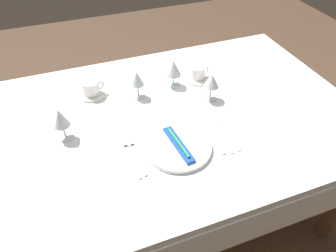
{
  "coord_description": "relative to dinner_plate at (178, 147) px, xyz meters",
  "views": [
    {
      "loc": [
        -0.32,
        -0.98,
        1.63
      ],
      "look_at": [
        0.01,
        -0.09,
        0.76
      ],
      "focal_mm": 32.79,
      "sensor_mm": 36.0,
      "label": 1
    }
  ],
  "objects": [
    {
      "name": "dinner_knife",
      "position": [
        0.16,
        0.02,
        -0.01
      ],
      "size": [
        0.02,
        0.22,
        0.0
      ],
      "color": "beige",
      "rests_on": "dining_table"
    },
    {
      "name": "spoon_soup",
      "position": [
        0.19,
        0.04,
        -0.01
      ],
      "size": [
        0.03,
        0.22,
        0.01
      ],
      "color": "beige",
      "rests_on": "dining_table"
    },
    {
      "name": "wine_glass_centre",
      "position": [
        -0.05,
        0.39,
        0.08
      ],
      "size": [
        0.07,
        0.07,
        0.14
      ],
      "color": "silver",
      "rests_on": "dining_table"
    },
    {
      "name": "fork_outer",
      "position": [
        -0.17,
        0.02,
        -0.01
      ],
      "size": [
        0.03,
        0.2,
        0.0
      ],
      "color": "beige",
      "rests_on": "dining_table"
    },
    {
      "name": "saucer_left",
      "position": [
        0.28,
        0.43,
        -0.0
      ],
      "size": [
        0.13,
        0.13,
        0.01
      ],
      "primitive_type": "cylinder",
      "color": "white",
      "rests_on": "dining_table"
    },
    {
      "name": "wine_glass_far",
      "position": [
        -0.41,
        0.22,
        0.09
      ],
      "size": [
        0.07,
        0.07,
        0.14
      ],
      "color": "silver",
      "rests_on": "dining_table"
    },
    {
      "name": "saucer_right",
      "position": [
        -0.26,
        0.48,
        -0.0
      ],
      "size": [
        0.13,
        0.13,
        0.01
      ],
      "primitive_type": "cylinder",
      "color": "white",
      "rests_on": "dining_table"
    },
    {
      "name": "coffee_cup_left",
      "position": [
        0.28,
        0.43,
        0.03
      ],
      "size": [
        0.1,
        0.08,
        0.06
      ],
      "color": "white",
      "rests_on": "saucer_left"
    },
    {
      "name": "dinner_plate",
      "position": [
        0.0,
        0.0,
        0.0
      ],
      "size": [
        0.26,
        0.26,
        0.02
      ],
      "primitive_type": "cylinder",
      "color": "white",
      "rests_on": "dining_table"
    },
    {
      "name": "spoon_dessert",
      "position": [
        0.22,
        0.04,
        -0.01
      ],
      "size": [
        0.03,
        0.22,
        0.01
      ],
      "color": "beige",
      "rests_on": "dining_table"
    },
    {
      "name": "fork_inner",
      "position": [
        -0.19,
        0.02,
        -0.01
      ],
      "size": [
        0.03,
        0.21,
        0.0
      ],
      "color": "beige",
      "rests_on": "dining_table"
    },
    {
      "name": "toothbrush_package",
      "position": [
        0.0,
        0.0,
        0.02
      ],
      "size": [
        0.06,
        0.21,
        0.02
      ],
      "color": "blue",
      "rests_on": "dinner_plate"
    },
    {
      "name": "coffee_cup_right",
      "position": [
        -0.26,
        0.48,
        0.03
      ],
      "size": [
        0.1,
        0.08,
        0.07
      ],
      "color": "white",
      "rests_on": "saucer_right"
    },
    {
      "name": "wine_glass_right",
      "position": [
        0.14,
        0.42,
        0.09
      ],
      "size": [
        0.08,
        0.08,
        0.14
      ],
      "color": "silver",
      "rests_on": "dining_table"
    },
    {
      "name": "wine_glass_left",
      "position": [
        0.26,
        0.26,
        0.09
      ],
      "size": [
        0.07,
        0.07,
        0.13
      ],
      "color": "silver",
      "rests_on": "dining_table"
    },
    {
      "name": "dining_table",
      "position": [
        -0.01,
        0.21,
        -0.09
      ],
      "size": [
        1.8,
        1.11,
        0.74
      ],
      "color": "white",
      "rests_on": "ground"
    },
    {
      "name": "ground_plane",
      "position": [
        -0.01,
        0.21,
        -0.75
      ],
      "size": [
        6.0,
        6.0,
        0.0
      ],
      "primitive_type": "plane",
      "color": "#4C3828"
    }
  ]
}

